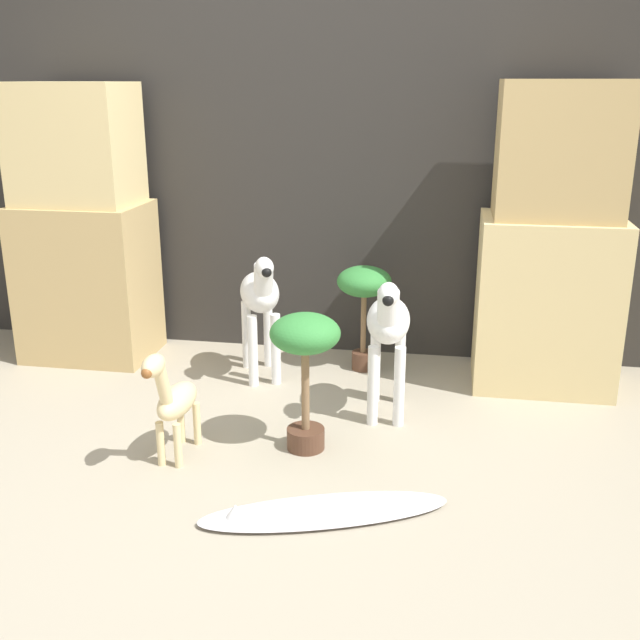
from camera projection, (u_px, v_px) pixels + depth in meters
The scene contains 10 objects.
ground_plane at pixel (247, 479), 2.93m from camera, with size 14.00×14.00×0.00m, color #9E937F.
wall_back at pixel (317, 155), 4.06m from camera, with size 6.40×0.08×2.20m.
rock_pillar_left at pixel (83, 233), 4.05m from camera, with size 0.68×0.48×1.48m.
rock_pillar_right at pixel (551, 251), 3.66m from camera, with size 0.68×0.48×1.50m.
zebra_right at pixel (388, 328), 3.37m from camera, with size 0.22×0.49×0.68m.
zebra_left at pixel (260, 299), 3.81m from camera, with size 0.32×0.49×0.68m.
giraffe_figurine at pixel (173, 399), 3.01m from camera, with size 0.14×0.42×0.51m.
potted_palm_front at pixel (305, 351), 3.05m from camera, with size 0.29×0.29×0.60m.
potted_palm_back at pixel (364, 290), 3.91m from camera, with size 0.29×0.29×0.57m.
surfboard at pixel (322, 511), 2.69m from camera, with size 0.94×0.52×0.08m.
Camera 1 is at (0.73, -2.51, 1.50)m, focal length 42.00 mm.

